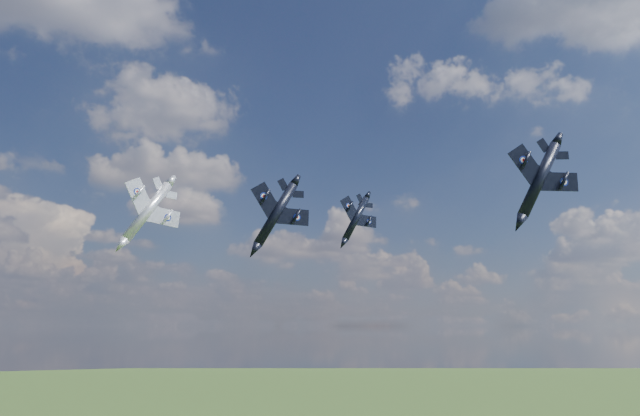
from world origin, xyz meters
name	(u,v)px	position (x,y,z in m)	size (l,w,h in m)	color
jet_lead_navy	(276,214)	(-8.51, 11.00, 81.53)	(9.76, 13.61, 2.82)	black
jet_right_navy	(539,180)	(15.06, -14.11, 83.02)	(9.57, 13.35, 2.76)	black
jet_high_navy	(356,219)	(14.06, 32.20, 85.74)	(9.17, 12.78, 2.64)	black
jet_left_silver	(147,211)	(-23.91, 25.68, 83.28)	(10.83, 15.10, 3.12)	#B0B4BC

